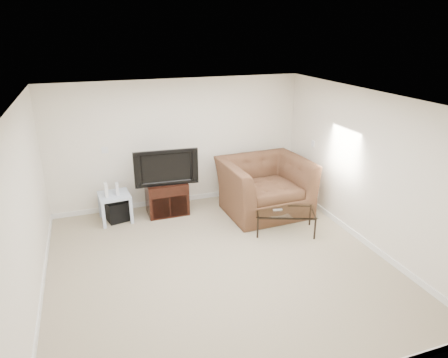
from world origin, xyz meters
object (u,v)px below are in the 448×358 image
object	(u,v)px
recliner	(265,177)
subwoofer	(117,210)
coffee_table	(285,221)
side_table	(115,207)
television	(166,166)
tv_stand	(167,198)

from	to	relation	value
recliner	subwoofer	bearing A→B (deg)	165.95
coffee_table	side_table	bearing A→B (deg)	152.77
television	recliner	bearing A→B (deg)	-11.86
television	coffee_table	xyz separation A→B (m)	(1.80, -1.39, -0.77)
subwoofer	tv_stand	bearing A→B (deg)	-1.47
television	recliner	distance (m)	1.90
side_table	recliner	distance (m)	2.87
side_table	television	bearing A→B (deg)	-1.87
recliner	coffee_table	bearing A→B (deg)	-93.22
side_table	recliner	bearing A→B (deg)	-10.85
recliner	tv_stand	bearing A→B (deg)	160.99
coffee_table	subwoofer	bearing A→B (deg)	152.11
subwoofer	coffee_table	size ratio (longest dim) A/B	0.38
side_table	coffee_table	distance (m)	3.12
tv_stand	recliner	size ratio (longest dim) A/B	0.48
side_table	subwoofer	distance (m)	0.09
tv_stand	side_table	distance (m)	0.97
subwoofer	recliner	size ratio (longest dim) A/B	0.25
tv_stand	recliner	world-z (taller)	recliner
recliner	television	bearing A→B (deg)	161.92
tv_stand	side_table	xyz separation A→B (m)	(-0.97, 0.00, -0.06)
side_table	coffee_table	world-z (taller)	side_table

